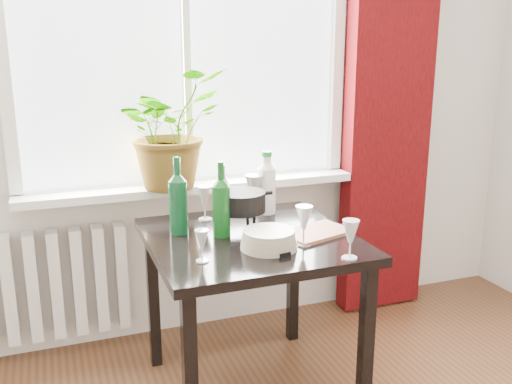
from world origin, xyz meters
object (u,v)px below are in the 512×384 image
object	(u,v)px
wine_bottle_right	(221,199)
wineglass_back_left	(205,203)
bottle_amber	(222,195)
wineglass_far_right	(350,239)
fondue_pot	(241,210)
tv_remote	(276,249)
potted_plant	(170,129)
wineglass_back_center	(254,195)
plate_stack	(269,240)
wineglass_front_right	(304,225)
radiator	(45,286)
wineglass_front_left	(202,246)
table	(251,256)
wine_bottle_left	(178,195)
cutting_board	(316,232)
cleaning_bottle	(267,182)

from	to	relation	value
wine_bottle_right	wineglass_back_left	size ratio (longest dim) A/B	1.98
bottle_amber	wineglass_far_right	distance (m)	0.66
fondue_pot	tv_remote	distance (m)	0.32
potted_plant	wineglass_back_center	xyz separation A→B (m)	(0.34, -0.26, -0.29)
plate_stack	wineglass_front_right	bearing A→B (deg)	-4.19
radiator	wineglass_front_left	size ratio (longest dim) A/B	6.30
table	wineglass_back_left	bearing A→B (deg)	112.57
plate_stack	wine_bottle_right	bearing A→B (deg)	121.42
wine_bottle_left	wineglass_front_left	size ratio (longest dim) A/B	2.67
table	tv_remote	xyz separation A→B (m)	(0.03, -0.20, 0.10)
wineglass_front_right	tv_remote	xyz separation A→B (m)	(-0.13, -0.03, -0.08)
wineglass_back_left	cutting_board	size ratio (longest dim) A/B	0.55
wineglass_front_right	fondue_pot	distance (m)	0.33
wine_bottle_left	cleaning_bottle	world-z (taller)	wine_bottle_left
potted_plant	cutting_board	bearing A→B (deg)	-51.72
potted_plant	cutting_board	xyz separation A→B (m)	(0.49, -0.62, -0.38)
wine_bottle_right	wineglass_back_center	bearing A→B (deg)	45.14
cutting_board	wineglass_far_right	bearing A→B (deg)	-91.12
cutting_board	bottle_amber	bearing A→B (deg)	141.67
cleaning_bottle	fondue_pot	distance (m)	0.28
wine_bottle_left	cutting_board	distance (m)	0.61
bottle_amber	cutting_board	distance (m)	0.45
wine_bottle_left	bottle_amber	size ratio (longest dim) A/B	1.21
wine_bottle_right	wineglass_back_center	distance (m)	0.33
wineglass_front_right	wineglass_back_left	bearing A→B (deg)	121.35
cutting_board	wineglass_front_right	bearing A→B (deg)	-135.84
wineglass_back_left	wine_bottle_left	bearing A→B (deg)	-137.13
bottle_amber	wineglass_front_right	xyz separation A→B (m)	(0.23, -0.37, -0.06)
cutting_board	wineglass_back_center	bearing A→B (deg)	113.28
radiator	plate_stack	xyz separation A→B (m)	(0.87, -0.80, 0.40)
wineglass_far_right	plate_stack	xyz separation A→B (m)	(-0.25, 0.21, -0.04)
radiator	wineglass_back_left	world-z (taller)	wineglass_back_left
wineglass_back_center	potted_plant	bearing A→B (deg)	141.80
wineglass_front_right	cutting_board	xyz separation A→B (m)	(0.11, 0.10, -0.08)
potted_plant	cutting_board	distance (m)	0.88
cleaning_bottle	wineglass_front_right	xyz separation A→B (m)	(-0.02, -0.47, -0.07)
wineglass_far_right	wineglass_back_left	world-z (taller)	wineglass_back_left
wine_bottle_left	bottle_amber	distance (m)	0.22
table	wine_bottle_right	size ratio (longest dim) A/B	2.62
bottle_amber	wineglass_back_center	world-z (taller)	bottle_amber
wineglass_back_center	wineglass_back_left	distance (m)	0.24
cleaning_bottle	wineglass_front_right	size ratio (longest dim) A/B	1.84
radiator	tv_remote	size ratio (longest dim) A/B	5.01
plate_stack	wineglass_front_left	bearing A→B (deg)	-170.79
table	cutting_board	size ratio (longest dim) A/B	2.88
fondue_pot	plate_stack	bearing A→B (deg)	-81.83
wineglass_front_left	cutting_board	size ratio (longest dim) A/B	0.43
wine_bottle_left	plate_stack	xyz separation A→B (m)	(0.29, -0.31, -0.13)
table	wineglass_front_right	xyz separation A→B (m)	(0.16, -0.18, 0.18)
wineglass_front_right	table	bearing A→B (deg)	132.78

